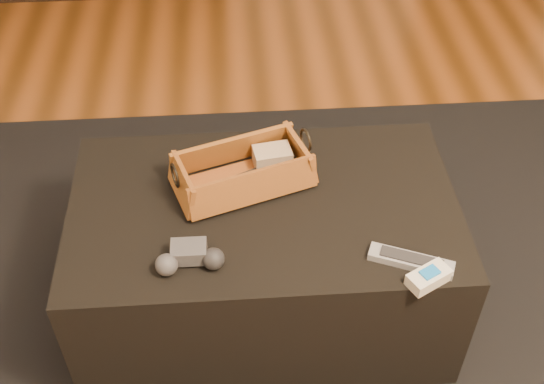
{
  "coord_description": "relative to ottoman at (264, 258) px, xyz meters",
  "views": [
    {
      "loc": [
        -0.21,
        -0.9,
        1.66
      ],
      "look_at": [
        -0.12,
        0.32,
        0.49
      ],
      "focal_mm": 45.0,
      "sensor_mm": 36.0,
      "label": 1
    }
  ],
  "objects": [
    {
      "name": "wicker_basket",
      "position": [
        -0.05,
        0.08,
        0.25
      ],
      "size": [
        0.4,
        0.29,
        0.13
      ],
      "color": "#AD6227",
      "rests_on": "ottoman"
    },
    {
      "name": "ottoman",
      "position": [
        0.0,
        0.0,
        0.0
      ],
      "size": [
        1.0,
        0.6,
        0.42
      ],
      "primitive_type": "cube",
      "color": "black",
      "rests_on": "area_rug"
    },
    {
      "name": "game_controller",
      "position": [
        -0.18,
        -0.19,
        0.24
      ],
      "size": [
        0.17,
        0.09,
        0.05
      ],
      "color": "#3D3D40",
      "rests_on": "ottoman"
    },
    {
      "name": "tv_remote",
      "position": [
        -0.06,
        0.06,
        0.23
      ],
      "size": [
        0.19,
        0.12,
        0.02
      ],
      "primitive_type": "cube",
      "rotation": [
        0.0,
        0.0,
        0.43
      ],
      "color": "black",
      "rests_on": "wicker_basket"
    },
    {
      "name": "area_rug",
      "position": [
        0.0,
        -0.05,
        -0.22
      ],
      "size": [
        2.6,
        2.0,
        0.01
      ],
      "primitive_type": "cube",
      "color": "black",
      "rests_on": "floor"
    },
    {
      "name": "cloth_bundle",
      "position": [
        0.03,
        0.13,
        0.25
      ],
      "size": [
        0.11,
        0.08,
        0.05
      ],
      "primitive_type": "cube",
      "rotation": [
        0.0,
        0.0,
        0.15
      ],
      "color": "tan",
      "rests_on": "wicker_basket"
    },
    {
      "name": "silver_remote",
      "position": [
        0.33,
        -0.22,
        0.22
      ],
      "size": [
        0.2,
        0.12,
        0.02
      ],
      "color": "#95979C",
      "rests_on": "ottoman"
    },
    {
      "name": "cream_gadget",
      "position": [
        0.36,
        -0.28,
        0.23
      ],
      "size": [
        0.11,
        0.09,
        0.04
      ],
      "color": "beige",
      "rests_on": "ottoman"
    }
  ]
}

